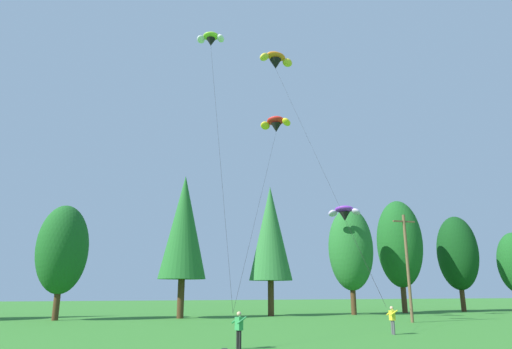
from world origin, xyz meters
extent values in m
cylinder|color=#472D19|center=(-15.92, 44.06, 1.32)|extent=(0.56, 0.56, 2.65)
ellipsoid|color=#19561E|center=(-15.92, 44.06, 6.41)|extent=(4.65, 4.65, 8.28)
cylinder|color=#472D19|center=(-4.68, 43.85, 1.86)|extent=(0.66, 0.66, 3.72)
cone|color=#236628|center=(-4.68, 43.85, 9.00)|extent=(4.74, 4.74, 10.57)
cylinder|color=#472D19|center=(5.08, 45.22, 1.83)|extent=(0.66, 0.66, 3.66)
cone|color=#2D7033|center=(5.08, 45.22, 8.87)|extent=(4.70, 4.70, 10.42)
cylinder|color=#472D19|center=(14.67, 44.85, 1.51)|extent=(0.60, 0.60, 3.01)
ellipsoid|color=#236628|center=(14.67, 44.85, 7.30)|extent=(5.04, 5.04, 9.43)
cylinder|color=#472D19|center=(22.57, 46.82, 1.71)|extent=(0.64, 0.64, 3.42)
ellipsoid|color=#19561E|center=(22.57, 46.82, 8.29)|extent=(5.48, 5.48, 10.71)
cylinder|color=#472D19|center=(31.78, 47.61, 1.53)|extent=(0.60, 0.60, 3.06)
ellipsoid|color=#0F3D14|center=(31.78, 47.61, 7.41)|extent=(5.09, 5.09, 9.57)
cylinder|color=brown|center=(13.63, 32.77, 4.62)|extent=(0.26, 0.26, 9.23)
cube|color=brown|center=(13.63, 32.77, 8.63)|extent=(2.20, 0.14, 0.14)
cylinder|color=black|center=(-4.77, 19.94, 0.42)|extent=(0.17, 0.17, 0.84)
cylinder|color=black|center=(-4.84, 20.13, 0.42)|extent=(0.17, 0.17, 0.84)
cube|color=#2D8E47|center=(-4.80, 20.04, 1.14)|extent=(0.36, 0.44, 0.60)
sphere|color=tan|center=(-4.80, 20.04, 1.58)|extent=(0.22, 0.22, 0.22)
cylinder|color=#2D8E47|center=(-4.72, 19.81, 1.30)|extent=(0.52, 0.26, 0.35)
cylinder|color=#2D8E47|center=(-4.88, 20.26, 1.30)|extent=(0.52, 0.26, 0.35)
cylinder|color=#4C4C51|center=(6.11, 23.98, 0.42)|extent=(0.14, 0.14, 0.84)
cylinder|color=#4C4C51|center=(6.12, 24.18, 0.42)|extent=(0.14, 0.14, 0.84)
cube|color=yellow|center=(6.11, 24.08, 1.14)|extent=(0.26, 0.39, 0.60)
sphere|color=tan|center=(6.11, 24.08, 1.58)|extent=(0.22, 0.22, 0.22)
cylinder|color=yellow|center=(6.10, 23.84, 1.30)|extent=(0.53, 0.11, 0.35)
cylinder|color=yellow|center=(6.12, 24.32, 1.30)|extent=(0.53, 0.11, 0.35)
ellipsoid|color=red|center=(2.95, 36.82, 18.66)|extent=(2.19, 2.15, 0.96)
ellipsoid|color=yellow|center=(3.78, 36.08, 18.34)|extent=(1.34, 1.36, 1.10)
ellipsoid|color=yellow|center=(2.12, 37.56, 18.34)|extent=(1.34, 1.36, 1.10)
cone|color=black|center=(3.03, 36.91, 17.97)|extent=(1.41, 1.41, 0.86)
cylinder|color=black|center=(-1.05, 28.42, 9.58)|extent=(8.18, 17.01, 15.93)
ellipsoid|color=orange|center=(3.26, 37.37, 25.99)|extent=(2.31, 1.56, 1.07)
ellipsoid|color=yellow|center=(4.58, 37.59, 25.61)|extent=(1.37, 1.20, 1.26)
ellipsoid|color=yellow|center=(1.94, 37.14, 25.61)|extent=(1.21, 1.20, 1.26)
cone|color=black|center=(3.24, 37.47, 25.16)|extent=(1.39, 1.39, 1.03)
cylinder|color=black|center=(4.50, 30.78, 13.13)|extent=(2.54, 13.39, 23.03)
ellipsoid|color=#93D633|center=(-4.68, 30.95, 23.07)|extent=(1.58, 1.39, 0.68)
ellipsoid|color=white|center=(-3.91, 30.65, 22.84)|extent=(0.87, 0.99, 0.79)
ellipsoid|color=white|center=(-5.45, 31.25, 22.84)|extent=(0.97, 1.01, 0.79)
cone|color=black|center=(-4.64, 31.03, 22.56)|extent=(0.96, 0.96, 0.64)
cylinder|color=black|center=(-4.89, 25.48, 11.93)|extent=(0.50, 11.13, 20.63)
ellipsoid|color=purple|center=(12.45, 41.70, 11.22)|extent=(2.41, 2.31, 0.99)
ellipsoid|color=silver|center=(13.43, 40.90, 10.86)|extent=(1.46, 1.44, 1.17)
ellipsoid|color=silver|center=(11.47, 42.51, 10.86)|extent=(1.43, 1.49, 1.17)
cone|color=black|center=(12.53, 41.80, 10.44)|extent=(1.60, 1.60, 0.98)
cylinder|color=black|center=(9.15, 32.95, 5.78)|extent=(6.78, 17.71, 8.34)
camera|label=1|loc=(-10.21, -1.29, 2.69)|focal=30.96mm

